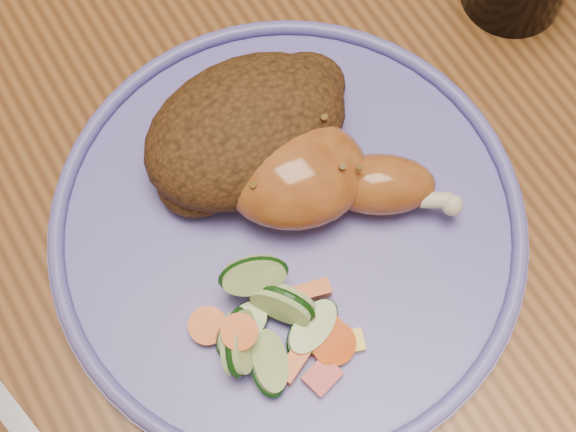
{
  "coord_description": "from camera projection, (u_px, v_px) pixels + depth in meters",
  "views": [
    {
      "loc": [
        -0.2,
        -0.25,
        1.23
      ],
      "look_at": [
        -0.11,
        -0.1,
        0.78
      ],
      "focal_mm": 50.0,
      "sensor_mm": 36.0,
      "label": 1
    }
  ],
  "objects": [
    {
      "name": "ground",
      "position": [
        312.0,
        308.0,
        1.27
      ],
      "size": [
        4.0,
        4.0,
        0.0
      ],
      "primitive_type": "plane",
      "color": "#512F1B",
      "rests_on": "ground"
    },
    {
      "name": "dining_table",
      "position": [
        335.0,
        98.0,
        0.64
      ],
      "size": [
        0.9,
        1.4,
        0.75
      ],
      "color": "brown",
      "rests_on": "ground"
    },
    {
      "name": "plate",
      "position": [
        288.0,
        228.0,
        0.51
      ],
      "size": [
        0.3,
        0.3,
        0.01
      ],
      "primitive_type": "cylinder",
      "color": "#5D56B5",
      "rests_on": "dining_table"
    },
    {
      "name": "plate_rim",
      "position": [
        288.0,
        222.0,
        0.5
      ],
      "size": [
        0.3,
        0.3,
        0.01
      ],
      "primitive_type": "torus",
      "color": "#5D56B5",
      "rests_on": "plate"
    },
    {
      "name": "chicken_leg",
      "position": [
        315.0,
        176.0,
        0.49
      ],
      "size": [
        0.14,
        0.12,
        0.05
      ],
      "color": "#AB5B23",
      "rests_on": "plate"
    },
    {
      "name": "rice_pilaf",
      "position": [
        249.0,
        129.0,
        0.5
      ],
      "size": [
        0.14,
        0.1,
        0.06
      ],
      "color": "#482A12",
      "rests_on": "plate"
    },
    {
      "name": "vegetable_pile",
      "position": [
        273.0,
        327.0,
        0.47
      ],
      "size": [
        0.09,
        0.1,
        0.05
      ],
      "color": "#A50A05",
      "rests_on": "plate"
    }
  ]
}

